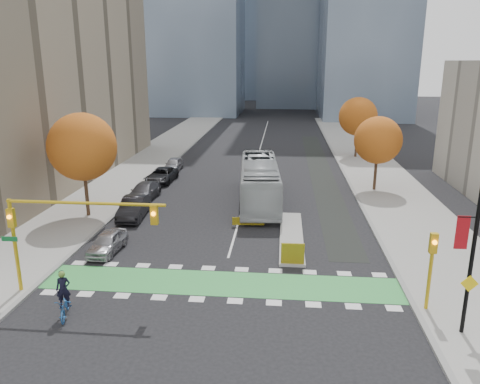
% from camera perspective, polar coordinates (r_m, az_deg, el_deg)
% --- Properties ---
extents(ground, '(300.00, 300.00, 0.00)m').
position_cam_1_polar(ground, '(25.21, -2.83, -12.59)').
color(ground, black).
rests_on(ground, ground).
extents(sidewalk_west, '(7.00, 120.00, 0.15)m').
position_cam_1_polar(sidewalk_west, '(46.72, -15.88, 0.36)').
color(sidewalk_west, gray).
rests_on(sidewalk_west, ground).
extents(sidewalk_east, '(7.00, 120.00, 0.15)m').
position_cam_1_polar(sidewalk_east, '(44.79, 18.35, -0.50)').
color(sidewalk_east, gray).
rests_on(sidewalk_east, ground).
extents(curb_west, '(0.30, 120.00, 0.16)m').
position_cam_1_polar(curb_west, '(45.58, -11.77, 0.26)').
color(curb_west, gray).
rests_on(curb_west, ground).
extents(curb_east, '(0.30, 120.00, 0.16)m').
position_cam_1_polar(curb_east, '(44.12, 13.92, -0.39)').
color(curb_east, gray).
rests_on(curb_east, ground).
extents(bike_crossing, '(20.00, 3.00, 0.01)m').
position_cam_1_polar(bike_crossing, '(26.52, -2.36, -11.06)').
color(bike_crossing, green).
rests_on(bike_crossing, ground).
extents(centre_line, '(0.15, 70.00, 0.01)m').
position_cam_1_polar(centre_line, '(63.18, 2.30, 4.78)').
color(centre_line, silver).
rests_on(centre_line, ground).
extents(bike_lane_paint, '(2.50, 50.00, 0.01)m').
position_cam_1_polar(bike_lane_paint, '(53.48, 9.76, 2.55)').
color(bike_lane_paint, black).
rests_on(bike_lane_paint, ground).
extents(median_island, '(1.60, 10.00, 0.16)m').
position_cam_1_polar(median_island, '(33.16, 6.28, -5.37)').
color(median_island, gray).
rests_on(median_island, ground).
extents(hazard_board, '(1.40, 0.12, 1.30)m').
position_cam_1_polar(hazard_board, '(28.44, 6.44, -7.47)').
color(hazard_board, yellow).
rests_on(hazard_board, median_island).
extents(tree_west, '(5.20, 5.20, 8.22)m').
position_cam_1_polar(tree_west, '(37.77, -18.67, 5.23)').
color(tree_west, '#332114').
rests_on(tree_west, ground).
extents(tree_east_near, '(4.40, 4.40, 7.08)m').
position_cam_1_polar(tree_east_near, '(45.37, 16.47, 6.07)').
color(tree_east_near, '#332114').
rests_on(tree_east_near, ground).
extents(tree_east_far, '(4.80, 4.80, 7.65)m').
position_cam_1_polar(tree_east_far, '(61.04, 14.19, 8.91)').
color(tree_east_far, '#332114').
rests_on(tree_east_far, ground).
extents(traffic_signal_west, '(8.53, 0.56, 5.20)m').
position_cam_1_polar(traffic_signal_west, '(25.46, -21.12, -3.49)').
color(traffic_signal_west, '#BF9914').
rests_on(traffic_signal_west, ground).
extents(traffic_signal_east, '(0.35, 0.43, 4.10)m').
position_cam_1_polar(traffic_signal_east, '(24.43, 22.31, -7.68)').
color(traffic_signal_east, '#BF9914').
rests_on(traffic_signal_east, ground).
extents(banner_lamppost, '(1.65, 0.36, 8.28)m').
position_cam_1_polar(banner_lamppost, '(22.35, 26.70, -5.18)').
color(banner_lamppost, black).
rests_on(banner_lamppost, ground).
extents(cyclist, '(1.27, 2.18, 2.38)m').
position_cam_1_polar(cyclist, '(24.55, -20.59, -12.39)').
color(cyclist, '#215598').
rests_on(cyclist, ground).
extents(bus, '(4.12, 13.59, 3.73)m').
position_cam_1_polar(bus, '(40.54, 2.39, 1.28)').
color(bus, '#B5BABD').
rests_on(bus, ground).
extents(parked_car_a, '(1.80, 4.04, 1.35)m').
position_cam_1_polar(parked_car_a, '(31.46, -15.87, -5.92)').
color(parked_car_a, '#A1A0A6').
rests_on(parked_car_a, ground).
extents(parked_car_b, '(2.09, 5.09, 1.64)m').
position_cam_1_polar(parked_car_b, '(37.70, -12.83, -1.88)').
color(parked_car_b, black).
rests_on(parked_car_b, ground).
extents(parked_car_c, '(2.35, 5.12, 1.45)m').
position_cam_1_polar(parked_car_c, '(42.49, -11.64, 0.05)').
color(parked_car_c, '#46464A').
rests_on(parked_car_c, ground).
extents(parked_car_d, '(2.60, 5.25, 1.43)m').
position_cam_1_polar(parked_car_d, '(48.33, -9.51, 2.03)').
color(parked_car_d, black).
rests_on(parked_car_d, ground).
extents(parked_car_e, '(1.76, 4.23, 1.43)m').
position_cam_1_polar(parked_car_e, '(53.33, -8.09, 3.37)').
color(parked_car_e, gray).
rests_on(parked_car_e, ground).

